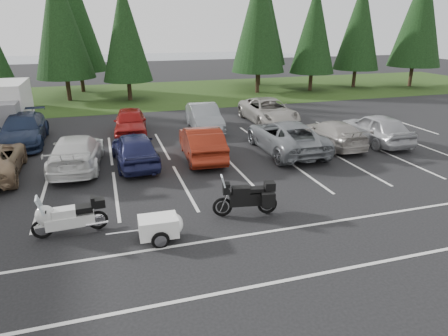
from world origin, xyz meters
TOP-DOWN VIEW (x-y plane):
  - ground at (0.00, 0.00)m, footprint 120.00×120.00m
  - grass_strip at (0.00, 24.00)m, footprint 80.00×16.00m
  - lake_water at (4.00, 55.00)m, footprint 70.00×50.00m
  - box_truck at (-8.00, 12.50)m, footprint 2.40×5.60m
  - stall_markings at (0.00, 2.00)m, footprint 32.00×16.00m
  - conifer_4 at (-5.00, 22.90)m, footprint 4.80×4.80m
  - conifer_5 at (0.00, 21.60)m, footprint 4.14×4.14m
  - conifer_6 at (12.00, 22.10)m, footprint 4.93×4.93m
  - conifer_7 at (17.50, 21.80)m, footprint 4.27×4.27m
  - conifer_8 at (23.00, 22.60)m, footprint 4.53×4.53m
  - conifer_9 at (29.00, 21.30)m, footprint 5.19×5.19m
  - conifer_back_b at (-4.00, 27.50)m, footprint 4.97×4.97m
  - conifer_back_c at (14.00, 26.80)m, footprint 5.50×5.50m
  - car_near_3 at (-3.70, 4.61)m, footprint 2.58×5.41m
  - car_near_4 at (-1.13, 4.28)m, footprint 2.08×4.68m
  - car_near_5 at (2.07, 4.32)m, footprint 2.01×4.91m
  - car_near_6 at (6.46, 4.13)m, footprint 2.76×5.82m
  - car_near_7 at (9.25, 4.31)m, footprint 2.02×4.77m
  - car_near_8 at (11.93, 4.17)m, footprint 1.98×4.81m
  - car_far_1 at (-6.62, 9.56)m, footprint 2.30×5.53m
  - car_far_2 at (-0.88, 9.85)m, footprint 2.19×4.66m
  - car_far_3 at (3.57, 9.67)m, footprint 1.93×4.87m
  - car_far_4 at (8.10, 10.25)m, footprint 2.65×5.70m
  - touring_motorcycle at (-3.68, -1.78)m, footprint 2.56×0.96m
  - cargo_trailer at (-1.11, -2.99)m, footprint 1.71×0.99m
  - adventure_motorcycle at (1.99, -2.14)m, footprint 2.59×1.25m

SIDE VIEW (x-z plane):
  - ground at x=0.00m, z-range 0.00..0.00m
  - lake_water at x=4.00m, z-range -0.01..0.01m
  - stall_markings at x=0.00m, z-range 0.00..0.01m
  - grass_strip at x=0.00m, z-range 0.00..0.01m
  - cargo_trailer at x=-1.11m, z-range 0.00..0.78m
  - car_near_7 at x=9.25m, z-range 0.00..1.37m
  - touring_motorcycle at x=-3.68m, z-range 0.00..1.39m
  - adventure_motorcycle at x=1.99m, z-range 0.00..1.51m
  - car_near_3 at x=-3.70m, z-range 0.00..1.52m
  - car_far_2 at x=-0.88m, z-range 0.00..1.54m
  - car_near_4 at x=-1.13m, z-range 0.00..1.57m
  - car_far_3 at x=3.57m, z-range 0.00..1.57m
  - car_far_4 at x=8.10m, z-range 0.00..1.58m
  - car_near_5 at x=2.07m, z-range 0.00..1.58m
  - car_far_1 at x=-6.62m, z-range 0.00..1.60m
  - car_near_6 at x=6.46m, z-range 0.00..1.61m
  - car_near_8 at x=11.93m, z-range 0.00..1.63m
  - box_truck at x=-8.00m, z-range 0.00..2.90m
  - conifer_5 at x=0.00m, z-range 0.81..10.45m
  - conifer_7 at x=17.50m, z-range 0.84..10.78m
  - conifer_8 at x=23.00m, z-range 0.89..11.45m
  - conifer_4 at x=-5.00m, z-range 0.95..12.12m
  - conifer_6 at x=12.00m, z-range 0.97..12.45m
  - conifer_back_b at x=-4.00m, z-range 0.98..12.56m
  - conifer_9 at x=29.00m, z-range 1.02..13.12m
  - conifer_back_c at x=14.00m, z-range 1.09..13.90m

